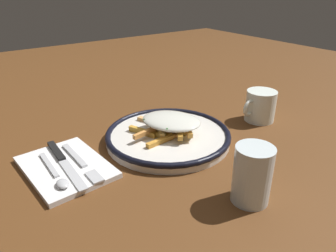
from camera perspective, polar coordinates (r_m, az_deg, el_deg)
ground_plane at (r=0.76m, az=-0.00°, el=-2.69°), size 2.60×2.60×0.00m
plate at (r=0.75m, az=-0.00°, el=-1.76°), size 0.30×0.30×0.03m
fries_heap at (r=0.75m, az=0.27°, el=0.57°), size 0.18×0.20×0.04m
napkin at (r=0.68m, az=-17.92°, el=-7.04°), size 0.16×0.21×0.01m
fork at (r=0.68m, az=-15.42°, el=-6.29°), size 0.02×0.18×0.01m
knife at (r=0.70m, az=-18.49°, el=-5.74°), size 0.02×0.21×0.01m
spoon at (r=0.65m, az=-19.37°, el=-8.46°), size 0.02×0.15×0.01m
water_glass at (r=0.56m, az=14.92°, el=-8.47°), size 0.07×0.07×0.11m
coffee_mug at (r=0.89m, az=16.24°, el=3.50°), size 0.11×0.08×0.08m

